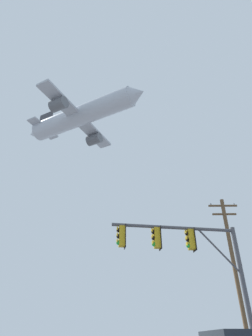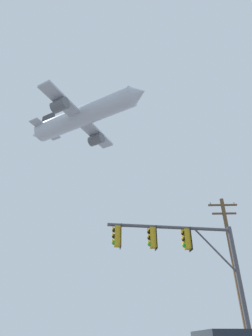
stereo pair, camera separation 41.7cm
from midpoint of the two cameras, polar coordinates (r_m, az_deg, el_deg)
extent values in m
cylinder|color=#4C4C51|center=(14.08, 21.95, -22.58)|extent=(0.20, 0.20, 6.00)
cylinder|color=#4C4C51|center=(13.62, 8.65, -11.67)|extent=(5.72, 1.08, 0.15)
cylinder|color=#4C4C51|center=(14.04, 17.20, -15.45)|extent=(1.78, 0.37, 2.00)
cube|color=gold|center=(12.97, -1.78, -13.45)|extent=(0.31, 0.36, 0.90)
cylinder|color=gold|center=(13.13, -1.74, -11.33)|extent=(0.05, 0.05, 0.12)
cube|color=black|center=(12.98, -1.14, -13.48)|extent=(0.10, 0.46, 1.04)
sphere|color=black|center=(13.04, -2.40, -12.28)|extent=(0.20, 0.20, 0.20)
cylinder|color=gold|center=(13.05, -2.69, -12.02)|extent=(0.07, 0.21, 0.21)
sphere|color=black|center=(12.95, -2.43, -13.46)|extent=(0.20, 0.20, 0.20)
cylinder|color=gold|center=(12.96, -2.72, -13.19)|extent=(0.07, 0.21, 0.21)
sphere|color=green|center=(12.86, -2.46, -14.64)|extent=(0.20, 0.20, 0.20)
cylinder|color=gold|center=(12.87, -2.75, -14.37)|extent=(0.07, 0.21, 0.21)
cube|color=gold|center=(13.24, 5.26, -13.71)|extent=(0.31, 0.36, 0.90)
cylinder|color=gold|center=(13.40, 5.15, -11.64)|extent=(0.05, 0.05, 0.12)
cube|color=black|center=(13.27, 5.87, -13.73)|extent=(0.10, 0.46, 1.04)
sphere|color=black|center=(13.29, 4.58, -12.59)|extent=(0.20, 0.20, 0.20)
cylinder|color=gold|center=(13.29, 4.29, -12.34)|extent=(0.07, 0.21, 0.21)
sphere|color=black|center=(13.20, 4.63, -13.74)|extent=(0.20, 0.20, 0.20)
cylinder|color=gold|center=(13.20, 4.34, -13.48)|extent=(0.07, 0.21, 0.21)
sphere|color=green|center=(13.12, 4.68, -14.90)|extent=(0.20, 0.20, 0.20)
cylinder|color=gold|center=(13.12, 4.39, -14.65)|extent=(0.07, 0.21, 0.21)
cube|color=gold|center=(13.69, 11.93, -13.78)|extent=(0.31, 0.36, 0.90)
cylinder|color=gold|center=(13.84, 11.70, -11.77)|extent=(0.05, 0.05, 0.12)
cube|color=black|center=(13.73, 12.50, -13.78)|extent=(0.10, 0.46, 1.04)
sphere|color=black|center=(13.72, 11.22, -12.71)|extent=(0.20, 0.20, 0.20)
cylinder|color=gold|center=(13.72, 10.93, -12.47)|extent=(0.07, 0.21, 0.21)
sphere|color=black|center=(13.63, 11.35, -13.82)|extent=(0.20, 0.20, 0.20)
cylinder|color=gold|center=(13.63, 11.05, -13.58)|extent=(0.07, 0.21, 0.21)
sphere|color=green|center=(13.55, 11.47, -14.95)|extent=(0.20, 0.20, 0.20)
cylinder|color=gold|center=(13.55, 11.18, -14.71)|extent=(0.07, 0.21, 0.21)
cylinder|color=brown|center=(22.10, 20.45, -18.87)|extent=(0.28, 0.28, 10.89)
cube|color=brown|center=(23.53, 18.24, -7.16)|extent=(2.20, 0.12, 0.12)
cube|color=brown|center=(23.27, 18.52, -8.72)|extent=(1.80, 0.12, 0.12)
cylinder|color=gray|center=(23.32, 16.07, -6.98)|extent=(0.10, 0.10, 0.18)
cylinder|color=gray|center=(23.86, 20.27, -6.79)|extent=(0.10, 0.10, 0.18)
cylinder|color=#B7BCC6|center=(52.80, -9.15, 10.33)|extent=(19.51, 12.33, 3.57)
cone|color=#B7BCC6|center=(48.42, 1.96, 14.57)|extent=(3.73, 4.14, 3.39)
cone|color=#B7BCC6|center=(58.93, -17.94, 6.60)|extent=(3.37, 3.72, 3.04)
cube|color=#A8ADB7|center=(52.72, -9.70, 9.69)|extent=(10.83, 18.01, 0.40)
cylinder|color=#595B60|center=(55.31, -6.55, 5.71)|extent=(3.30, 3.01, 2.01)
cylinder|color=#595B60|center=(49.11, -13.54, 12.23)|extent=(3.30, 3.01, 2.01)
cube|color=#333338|center=(58.74, -15.96, 8.87)|extent=(2.90, 1.66, 4.24)
cube|color=#A8ADB7|center=(57.84, -16.37, 7.53)|extent=(4.84, 6.88, 0.22)
camera|label=1|loc=(0.21, -90.44, 0.27)|focal=30.58mm
camera|label=2|loc=(0.21, 89.56, -0.27)|focal=30.58mm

